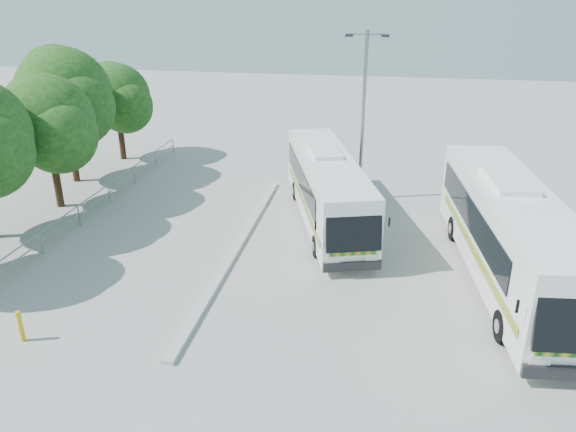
% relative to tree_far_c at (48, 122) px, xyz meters
% --- Properties ---
extents(ground, '(100.00, 100.00, 0.00)m').
position_rel_tree_far_c_xyz_m(ground, '(12.12, -5.10, -4.26)').
color(ground, '#9A9A95').
rests_on(ground, ground).
extents(kerb_divider, '(0.40, 16.00, 0.15)m').
position_rel_tree_far_c_xyz_m(kerb_divider, '(9.82, -3.10, -4.18)').
color(kerb_divider, '#B2B2AD').
rests_on(kerb_divider, ground).
extents(railing, '(0.06, 22.00, 1.00)m').
position_rel_tree_far_c_xyz_m(railing, '(2.12, -1.10, -3.52)').
color(railing, gray).
rests_on(railing, ground).
extents(tree_far_c, '(4.97, 4.69, 6.49)m').
position_rel_tree_far_c_xyz_m(tree_far_c, '(0.00, 0.00, 0.00)').
color(tree_far_c, '#382314').
rests_on(tree_far_c, ground).
extents(tree_far_d, '(5.62, 5.30, 7.33)m').
position_rel_tree_far_c_xyz_m(tree_far_d, '(-1.19, 3.70, 0.56)').
color(tree_far_d, '#382314').
rests_on(tree_far_d, ground).
extents(tree_far_e, '(4.54, 4.28, 5.92)m').
position_rel_tree_far_c_xyz_m(tree_far_e, '(-0.51, 8.20, -0.37)').
color(tree_far_e, '#382314').
rests_on(tree_far_e, ground).
extents(coach_main, '(5.28, 11.25, 3.08)m').
position_rel_tree_far_c_xyz_m(coach_main, '(13.20, 0.34, -2.57)').
color(coach_main, white).
rests_on(coach_main, ground).
extents(coach_adjacent, '(3.81, 12.77, 3.49)m').
position_rel_tree_far_c_xyz_m(coach_adjacent, '(20.36, -4.03, -2.35)').
color(coach_adjacent, white).
rests_on(coach_adjacent, ground).
extents(lamppost, '(2.03, 0.27, 8.32)m').
position_rel_tree_far_c_xyz_m(lamppost, '(14.53, 3.64, 0.33)').
color(lamppost, gray).
rests_on(lamppost, ground).
extents(bollard, '(0.15, 0.15, 1.06)m').
position_rel_tree_far_c_xyz_m(bollard, '(4.96, -10.70, -3.73)').
color(bollard, gold).
rests_on(bollard, ground).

